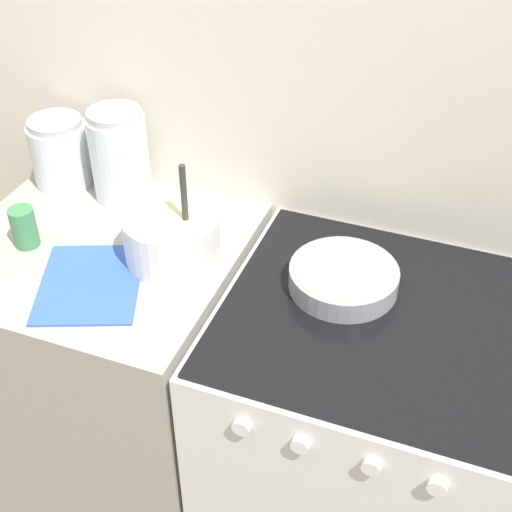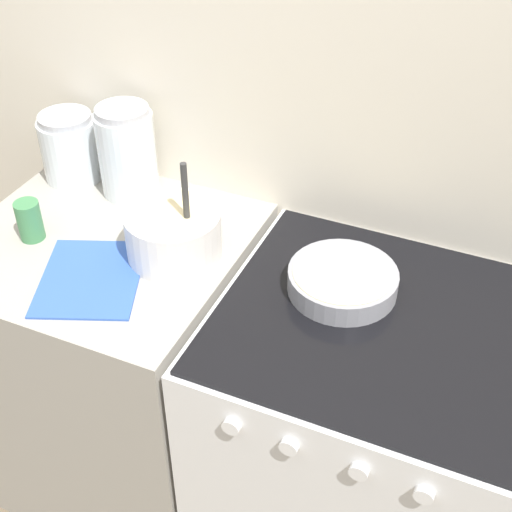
# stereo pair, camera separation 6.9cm
# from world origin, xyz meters

# --- Properties ---
(wall_back) EXTENTS (4.52, 0.05, 2.40)m
(wall_back) POSITION_xyz_m (0.00, 0.72, 1.20)
(wall_back) COLOR beige
(wall_back) RESTS_ON ground_plane
(countertop_cabinet) EXTENTS (0.73, 0.69, 0.92)m
(countertop_cabinet) POSITION_xyz_m (-0.36, 0.35, 0.46)
(countertop_cabinet) COLOR #9E998E
(countertop_cabinet) RESTS_ON ground_plane
(stove) EXTENTS (0.74, 0.71, 0.92)m
(stove) POSITION_xyz_m (0.39, 0.35, 0.46)
(stove) COLOR silver
(stove) RESTS_ON ground_plane
(mixing_bowl) EXTENTS (0.24, 0.24, 0.28)m
(mixing_bowl) POSITION_xyz_m (-0.15, 0.37, 1.00)
(mixing_bowl) COLOR white
(mixing_bowl) RESTS_ON countertop_cabinet
(baking_pan) EXTENTS (0.26, 0.26, 0.06)m
(baking_pan) POSITION_xyz_m (0.28, 0.41, 0.96)
(baking_pan) COLOR gray
(baking_pan) RESTS_ON stove
(storage_jar_left) EXTENTS (0.17, 0.17, 0.20)m
(storage_jar_left) POSITION_xyz_m (-0.61, 0.59, 1.01)
(storage_jar_left) COLOR silver
(storage_jar_left) RESTS_ON countertop_cabinet
(storage_jar_middle) EXTENTS (0.16, 0.16, 0.26)m
(storage_jar_middle) POSITION_xyz_m (-0.42, 0.59, 1.04)
(storage_jar_middle) COLOR silver
(storage_jar_middle) RESTS_ON countertop_cabinet
(tin_can) EXTENTS (0.06, 0.06, 0.11)m
(tin_can) POSITION_xyz_m (-0.54, 0.29, 0.98)
(tin_can) COLOR #3F7F4C
(tin_can) RESTS_ON countertop_cabinet
(recipe_page) EXTENTS (0.33, 0.37, 0.01)m
(recipe_page) POSITION_xyz_m (-0.30, 0.21, 0.93)
(recipe_page) COLOR #3359B2
(recipe_page) RESTS_ON countertop_cabinet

